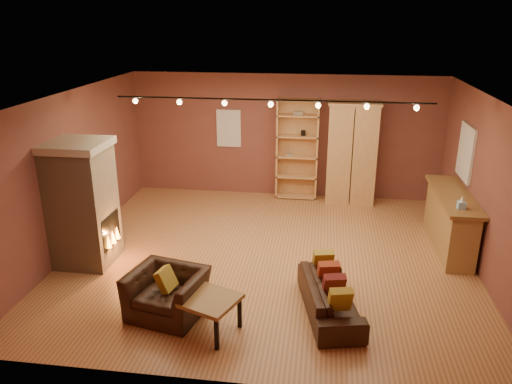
# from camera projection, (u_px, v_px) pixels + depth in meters

# --- Properties ---
(floor) EXTENTS (7.00, 7.00, 0.00)m
(floor) POSITION_uv_depth(u_px,v_px,m) (268.00, 256.00, 8.81)
(floor) COLOR #9A5F36
(floor) RESTS_ON ground
(ceiling) EXTENTS (7.00, 7.00, 0.00)m
(ceiling) POSITION_uv_depth(u_px,v_px,m) (269.00, 97.00, 7.87)
(ceiling) COLOR brown
(ceiling) RESTS_ON back_wall
(back_wall) EXTENTS (7.00, 0.02, 2.80)m
(back_wall) POSITION_uv_depth(u_px,v_px,m) (285.00, 136.00, 11.37)
(back_wall) COLOR brown
(back_wall) RESTS_ON floor
(left_wall) EXTENTS (0.02, 6.50, 2.80)m
(left_wall) POSITION_uv_depth(u_px,v_px,m) (72.00, 172.00, 8.80)
(left_wall) COLOR brown
(left_wall) RESTS_ON floor
(right_wall) EXTENTS (0.02, 6.50, 2.80)m
(right_wall) POSITION_uv_depth(u_px,v_px,m) (488.00, 191.00, 7.89)
(right_wall) COLOR brown
(right_wall) RESTS_ON floor
(fireplace) EXTENTS (1.01, 0.98, 2.12)m
(fireplace) POSITION_uv_depth(u_px,v_px,m) (83.00, 204.00, 8.29)
(fireplace) COLOR tan
(fireplace) RESTS_ON floor
(back_window) EXTENTS (0.56, 0.04, 0.86)m
(back_window) POSITION_uv_depth(u_px,v_px,m) (229.00, 128.00, 11.47)
(back_window) COLOR white
(back_window) RESTS_ON back_wall
(bookcase) EXTENTS (0.94, 0.36, 2.29)m
(bookcase) POSITION_uv_depth(u_px,v_px,m) (297.00, 148.00, 11.30)
(bookcase) COLOR tan
(bookcase) RESTS_ON floor
(armoire) EXTENTS (1.12, 0.64, 2.27)m
(armoire) POSITION_uv_depth(u_px,v_px,m) (352.00, 153.00, 10.99)
(armoire) COLOR tan
(armoire) RESTS_ON floor
(bar_counter) EXTENTS (0.59, 2.18, 1.04)m
(bar_counter) POSITION_uv_depth(u_px,v_px,m) (450.00, 221.00, 8.96)
(bar_counter) COLOR #A9844D
(bar_counter) RESTS_ON floor
(tissue_box) EXTENTS (0.12, 0.12, 0.22)m
(tissue_box) POSITION_uv_depth(u_px,v_px,m) (462.00, 204.00, 8.09)
(tissue_box) COLOR #8DBEE2
(tissue_box) RESTS_ON bar_counter
(right_window) EXTENTS (0.05, 0.90, 1.00)m
(right_window) POSITION_uv_depth(u_px,v_px,m) (466.00, 152.00, 9.11)
(right_window) COLOR white
(right_window) RESTS_ON right_wall
(loveseat) EXTENTS (0.84, 1.76, 0.73)m
(loveseat) POSITION_uv_depth(u_px,v_px,m) (330.00, 290.00, 7.05)
(loveseat) COLOR black
(loveseat) RESTS_ON floor
(armchair) EXTENTS (1.13, 0.86, 0.89)m
(armchair) POSITION_uv_depth(u_px,v_px,m) (167.00, 286.00, 6.97)
(armchair) COLOR black
(armchair) RESTS_ON floor
(coffee_table) EXTENTS (0.87, 0.87, 0.51)m
(coffee_table) POSITION_uv_depth(u_px,v_px,m) (211.00, 303.00, 6.58)
(coffee_table) COLOR olive
(coffee_table) RESTS_ON floor
(track_rail) EXTENTS (5.20, 0.09, 0.13)m
(track_rail) POSITION_uv_depth(u_px,v_px,m) (271.00, 102.00, 8.10)
(track_rail) COLOR black
(track_rail) RESTS_ON ceiling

